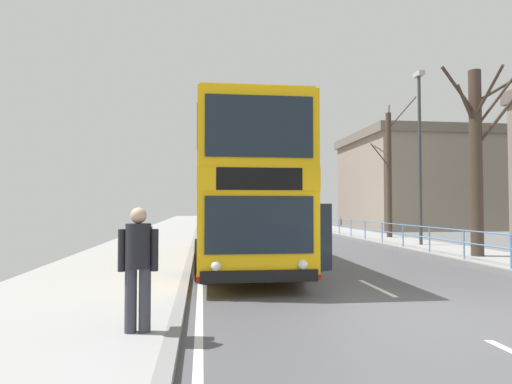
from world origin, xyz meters
TOP-DOWN VIEW (x-y plane):
  - ground at (-0.72, -0.00)m, footprint 15.80×140.00m
  - double_decker_bus_main at (-2.70, 7.19)m, footprint 3.20×11.00m
  - background_bus_far_lane at (2.70, 31.35)m, footprint 2.77×9.94m
  - pedestrian_railing_far_kerb at (4.45, 16.67)m, footprint 0.05×29.52m
  - pedestrian_with_backpack at (-4.77, -0.67)m, footprint 0.54×0.53m
  - street_lamp_far_side at (5.74, 11.28)m, footprint 0.28×0.60m
  - bare_tree_far_00 at (5.47, 6.91)m, footprint 2.75×2.10m
  - bare_tree_far_01 at (6.41, 15.96)m, footprint 2.40×2.50m
  - bare_tree_far_02 at (5.80, 32.12)m, footprint 1.74×1.91m
  - background_building_01 at (15.54, 27.16)m, footprint 14.06×10.73m

SIDE VIEW (x-z plane):
  - ground at x=-0.72m, z-range -0.06..0.14m
  - pedestrian_railing_far_kerb at x=4.45m, z-range 0.32..1.29m
  - pedestrian_with_backpack at x=-4.77m, z-range 0.28..1.97m
  - background_bus_far_lane at x=2.70m, z-range 0.14..3.24m
  - double_decker_bus_main at x=-2.70m, z-range 0.10..4.46m
  - bare_tree_far_02 at x=5.80m, z-range 0.10..6.05m
  - bare_tree_far_00 at x=5.47m, z-range 0.32..6.80m
  - bare_tree_far_01 at x=6.41m, z-range -0.04..7.61m
  - background_building_01 at x=15.54m, z-range 0.03..7.92m
  - street_lamp_far_side at x=5.74m, z-range 0.75..8.49m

